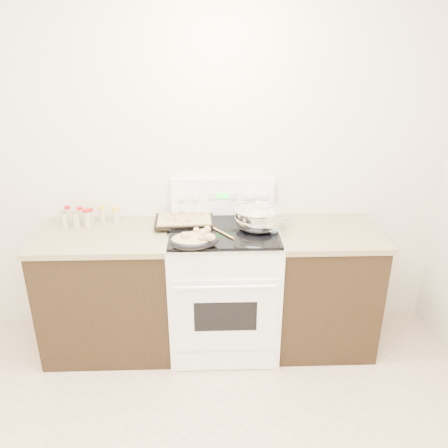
{
  "coord_description": "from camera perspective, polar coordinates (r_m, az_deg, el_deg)",
  "views": [
    {
      "loc": [
        0.26,
        -1.36,
        2.12
      ],
      "look_at": [
        0.35,
        1.37,
        1.0
      ],
      "focal_mm": 35.0,
      "sensor_mm": 36.0,
      "label": 1
    }
  ],
  "objects": [
    {
      "name": "wooden_spoon",
      "position": [
        2.89,
        -1.03,
        -1.49
      ],
      "size": [
        0.17,
        0.22,
        0.04
      ],
      "color": "tan",
      "rests_on": "kitchen_range"
    },
    {
      "name": "counter_right",
      "position": [
        3.35,
        12.67,
        -7.99
      ],
      "size": [
        0.73,
        0.67,
        0.92
      ],
      "color": "black",
      "rests_on": "ground"
    },
    {
      "name": "roasting_pan",
      "position": [
        2.75,
        -3.95,
        -2.04
      ],
      "size": [
        0.35,
        0.27,
        0.11
      ],
      "color": "black",
      "rests_on": "kitchen_range"
    },
    {
      "name": "counter_left",
      "position": [
        3.33,
        -14.62,
        -8.39
      ],
      "size": [
        0.93,
        0.67,
        0.92
      ],
      "color": "black",
      "rests_on": "ground"
    },
    {
      "name": "blue_ladle",
      "position": [
        2.98,
        6.51,
        -0.4
      ],
      "size": [
        0.21,
        0.23,
        0.1
      ],
      "color": "#89B1CD",
      "rests_on": "kitchen_range"
    },
    {
      "name": "baking_sheet",
      "position": [
        3.15,
        -5.22,
        0.56
      ],
      "size": [
        0.43,
        0.31,
        0.06
      ],
      "color": "black",
      "rests_on": "kitchen_range"
    },
    {
      "name": "spice_jars",
      "position": [
        3.29,
        -17.58,
        0.97
      ],
      "size": [
        0.39,
        0.15,
        0.13
      ],
      "color": "#BFB28C",
      "rests_on": "counter_left"
    },
    {
      "name": "kitchen_range",
      "position": [
        3.23,
        -0.03,
        -8.03
      ],
      "size": [
        0.78,
        0.73,
        1.22
      ],
      "color": "white",
      "rests_on": "ground"
    },
    {
      "name": "room_shell",
      "position": [
        1.45,
        -12.16,
        5.01
      ],
      "size": [
        4.1,
        3.6,
        2.75
      ],
      "color": "beige",
      "rests_on": "ground"
    },
    {
      "name": "mixing_bowl",
      "position": [
        3.01,
        4.43,
        0.77
      ],
      "size": [
        0.36,
        0.36,
        0.19
      ],
      "color": "silver",
      "rests_on": "kitchen_range"
    }
  ]
}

